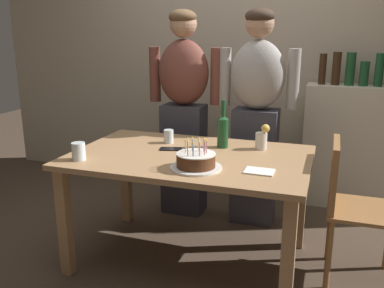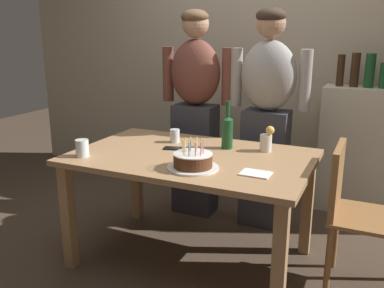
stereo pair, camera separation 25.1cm
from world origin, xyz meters
The scene contains 14 objects.
ground_plane centered at (0.00, 0.00, 0.00)m, with size 10.00×10.00×0.00m, color #47382B.
back_wall centered at (0.00, 1.55, 1.30)m, with size 5.20×0.10×2.60m, color tan.
dining_table centered at (0.00, 0.00, 0.64)m, with size 1.50×0.96×0.74m.
birthday_cake centered at (0.12, -0.25, 0.78)m, with size 0.30×0.30×0.17m.
water_glass_near centered at (-0.60, -0.32, 0.79)m, with size 0.08×0.08×0.11m, color silver.
water_glass_far centered at (-0.23, 0.23, 0.79)m, with size 0.07×0.07×0.09m, color silver.
wine_bottle centered at (0.15, 0.23, 0.86)m, with size 0.07×0.07×0.32m.
cell_phone centered at (-0.16, 0.07, 0.74)m, with size 0.14×0.07×0.01m, color black.
napkin_stack centered at (0.48, -0.19, 0.74)m, with size 0.16×0.12×0.01m, color white.
flower_vase centered at (0.41, 0.27, 0.82)m, with size 0.09×0.08×0.17m.
person_man_bearded centered at (-0.30, 0.74, 0.87)m, with size 0.61×0.27×1.66m.
person_woman_cardigan centered at (0.29, 0.74, 0.87)m, with size 0.61×0.27×1.66m.
dining_chair centered at (0.98, 0.11, 0.52)m, with size 0.42×0.42×0.87m.
shelf_cabinet centered at (1.01, 1.33, 0.55)m, with size 0.78×0.30×1.36m.
Camera 1 is at (0.83, -2.40, 1.50)m, focal length 39.02 mm.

